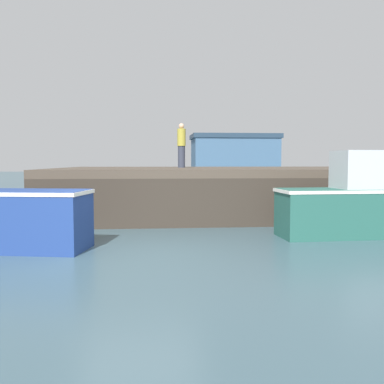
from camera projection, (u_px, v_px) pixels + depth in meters
ground at (139, 258)px, 8.60m from camera, size 120.00×160.00×0.10m
pier at (237, 175)px, 16.07m from camera, size 13.45×8.84×1.68m
fishing_boat_near_left at (21, 216)px, 9.11m from camera, size 2.90×1.73×1.77m
fishing_boat_near_right at (348, 203)px, 10.74m from camera, size 3.43×1.35×2.19m
dockworker at (181, 145)px, 17.14m from camera, size 0.34×0.34×1.79m
warehouse at (234, 157)px, 48.25m from camera, size 9.75×5.69×5.04m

